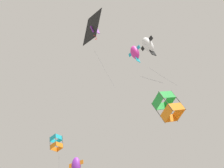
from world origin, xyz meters
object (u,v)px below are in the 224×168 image
(kite_fish_upper_right, at_px, (148,45))
(kite_fish_mid_left, at_px, (76,166))
(kite_box_near_left, at_px, (168,106))
(kite_box_highest, at_px, (56,143))
(kite_delta_low_drifter, at_px, (93,28))
(kite_fish_far_centre, at_px, (135,53))

(kite_fish_upper_right, relative_size, kite_fish_mid_left, 1.01)
(kite_box_near_left, relative_size, kite_fish_mid_left, 0.32)
(kite_box_highest, bearing_deg, kite_fish_upper_right, 21.73)
(kite_fish_upper_right, xyz_separation_m, kite_fish_mid_left, (-3.60, 5.12, -13.85))
(kite_box_near_left, bearing_deg, kite_box_highest, -141.90)
(kite_fish_upper_right, xyz_separation_m, kite_delta_low_drifter, (-5.01, 2.91, 1.30))
(kite_fish_upper_right, bearing_deg, kite_box_near_left, -27.59)
(kite_fish_upper_right, distance_m, kite_box_highest, 13.45)
(kite_fish_upper_right, xyz_separation_m, kite_fish_far_centre, (-4.67, -1.99, -8.82))
(kite_box_near_left, bearing_deg, kite_fish_mid_left, -137.30)
(kite_delta_low_drifter, bearing_deg, kite_box_highest, -176.54)
(kite_fish_far_centre, bearing_deg, kite_box_near_left, 98.08)
(kite_box_highest, distance_m, kite_fish_mid_left, 4.79)
(kite_delta_low_drifter, height_order, kite_box_highest, kite_delta_low_drifter)
(kite_fish_upper_right, distance_m, kite_delta_low_drifter, 5.94)
(kite_fish_upper_right, distance_m, kite_fish_mid_left, 15.20)
(kite_fish_upper_right, height_order, kite_fish_mid_left, kite_fish_upper_right)
(kite_delta_low_drifter, distance_m, kite_box_near_left, 13.94)
(kite_fish_upper_right, bearing_deg, kite_fish_mid_left, -134.37)
(kite_fish_far_centre, bearing_deg, kite_delta_low_drifter, -175.79)
(kite_fish_upper_right, height_order, kite_box_near_left, kite_fish_upper_right)
(kite_delta_low_drifter, height_order, kite_fish_mid_left, kite_delta_low_drifter)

